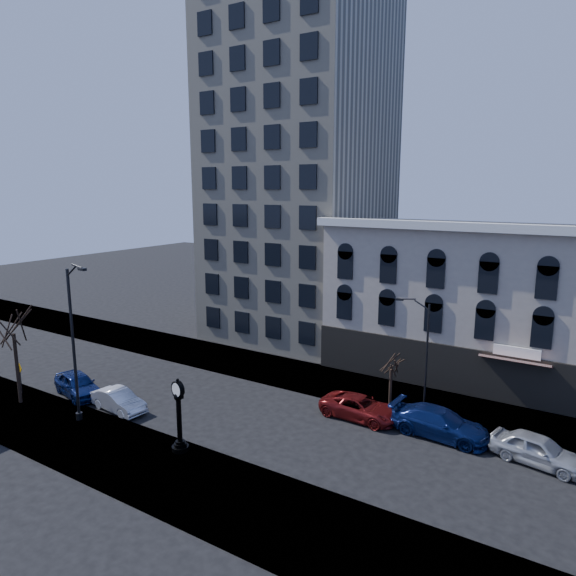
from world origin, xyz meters
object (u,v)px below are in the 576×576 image
Objects in this scene: street_lamp_near at (76,302)px; car_near_a at (78,385)px; warning_sign at (20,372)px; street_clock at (179,418)px; car_near_b at (119,400)px.

street_lamp_near is 2.09× the size of car_near_a.
street_lamp_near is 10.31m from warning_sign.
car_near_a is at bearing -177.30° from street_clock.
car_near_b is (8.27, 1.89, -0.95)m from warning_sign.
warning_sign is 4.31m from car_near_a.
car_near_a reaches higher than car_near_b.
street_clock is 0.98× the size of car_near_b.
car_near_a is at bearing 157.46° from street_lamp_near.
street_lamp_near is at bearing 5.63° from warning_sign.
street_clock reaches higher than warning_sign.
car_near_b is (0.14, 2.56, -7.26)m from street_lamp_near.
warning_sign is at bearing -167.64° from street_clock.
street_lamp_near reaches higher than car_near_a.
car_near_b is at bearing 23.24° from warning_sign.
car_near_b is (4.56, -0.15, -0.12)m from car_near_a.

